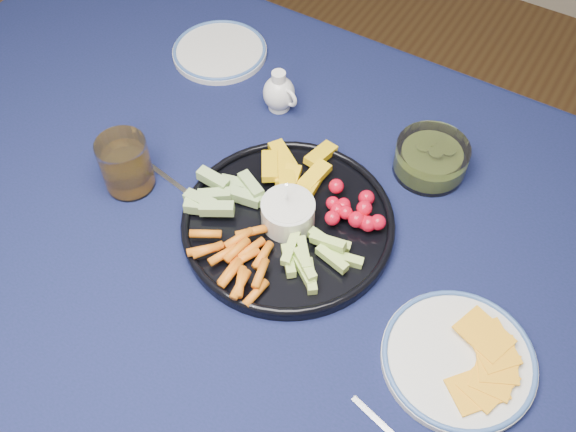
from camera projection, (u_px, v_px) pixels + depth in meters
The scene contains 8 objects.
dining_table at pixel (256, 245), 1.17m from camera, with size 1.67×1.07×0.75m.
crudite_platter at pixel (286, 220), 1.07m from camera, with size 0.36×0.36×0.12m.
creamer_pitcher at pixel (279, 93), 1.23m from camera, with size 0.08×0.06×0.09m.
pickle_bowl at pixel (431, 160), 1.14m from camera, with size 0.13×0.13×0.06m.
cheese_plate at pixel (459, 358), 0.93m from camera, with size 0.23×0.23×0.03m.
juice_tumbler at pixel (126, 167), 1.11m from camera, with size 0.09×0.09×0.10m.
fork_left at pixel (176, 185), 1.14m from camera, with size 0.16×0.04×0.00m.
side_plate_extra at pixel (220, 51), 1.35m from camera, with size 0.20×0.20×0.02m.
Camera 1 is at (0.39, -0.53, 1.63)m, focal length 40.00 mm.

